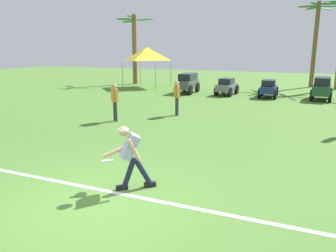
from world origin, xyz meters
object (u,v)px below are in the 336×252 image
Objects in this scene: parked_car_slot_c at (269,88)px; palm_tree_left_of_centre at (316,37)px; teammate_midfield at (115,99)px; event_tent at (147,54)px; parked_car_slot_a at (188,82)px; frisbee_thrower at (131,154)px; parked_car_slot_b at (227,86)px; frisbee_in_flight at (107,161)px; teammate_deep at (177,95)px; parked_car_slot_d at (322,88)px; palm_tree_far_left at (135,45)px.

palm_tree_left_of_centre reaches higher than parked_car_slot_c.
teammate_midfield reaches higher than parked_car_slot_c.
parked_car_slot_a is at bearing -26.39° from event_tent.
frisbee_thrower is 15.65m from parked_car_slot_b.
palm_tree_left_of_centre is 13.11m from event_tent.
event_tent is (-8.26, 17.62, 1.99)m from frisbee_in_flight.
event_tent is (-11.90, -5.34, -1.27)m from palm_tree_left_of_centre.
event_tent reaches higher than frisbee_in_flight.
parked_car_slot_c is (3.03, 7.64, -0.38)m from teammate_deep.
teammate_deep is (1.88, 2.20, 0.00)m from teammate_midfield.
parked_car_slot_b is at bearing 179.87° from parked_car_slot_c.
parked_car_slot_d is at bearing -7.60° from event_tent.
frisbee_thrower is at bearing -73.49° from parked_car_slot_a.
frisbee_in_flight is at bearing -61.84° from palm_tree_far_left.
parked_car_slot_b is 9.42m from palm_tree_left_of_centre.
parked_car_slot_d is at bearing 76.37° from frisbee_thrower.
palm_tree_left_of_centre reaches higher than frisbee_in_flight.
event_tent is at bearing 153.61° from parked_car_slot_a.
teammate_midfield is 0.50× the size of event_tent.
parked_car_slot_b reaches higher than frisbee_in_flight.
event_tent is (2.21, -1.94, -0.67)m from palm_tree_far_left.
parked_car_slot_a reaches higher than frisbee_in_flight.
palm_tree_left_of_centre is at bearing 95.60° from parked_car_slot_d.
teammate_midfield is 0.70× the size of parked_car_slot_c.
parked_car_slot_a is at bearing -32.10° from palm_tree_far_left.
teammate_midfield is 15.51m from palm_tree_far_left.
frisbee_thrower is 8.20m from teammate_deep.
parked_car_slot_d is 0.38× the size of palm_tree_left_of_centre.
event_tent is at bearing 172.40° from parked_car_slot_d.
event_tent reaches higher than parked_car_slot_d.
teammate_deep is 0.50× the size of event_tent.
parked_car_slot_a is 2.71m from parked_car_slot_b.
frisbee_thrower is at bearing -60.52° from palm_tree_far_left.
teammate_deep is 0.70× the size of parked_car_slot_b.
teammate_midfield is (-4.10, 5.69, 0.15)m from frisbee_thrower.
palm_tree_left_of_centre reaches higher than event_tent.
frisbee_thrower is 0.58× the size of parked_car_slot_d.
event_tent is (-8.76, 17.47, 1.81)m from frisbee_thrower.
parked_car_slot_b is at bearing -15.60° from event_tent.
frisbee_in_flight is 0.14× the size of parked_car_slot_d.
palm_tree_far_left is 14.53m from palm_tree_left_of_centre.
parked_car_slot_d is at bearing 52.52° from teammate_deep.
parked_car_slot_a and parked_car_slot_d have the same top height.
parked_car_slot_a is at bearing 106.51° from frisbee_thrower.
parked_car_slot_b is 0.39× the size of palm_tree_far_left.
parked_car_slot_d is 15.45m from palm_tree_far_left.
palm_tree_far_left reaches higher than frisbee_thrower.
palm_tree_left_of_centre reaches higher than frisbee_thrower.
palm_tree_far_left reaches higher than frisbee_in_flight.
parked_car_slot_b is (0.37, 7.65, -0.38)m from teammate_deep.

